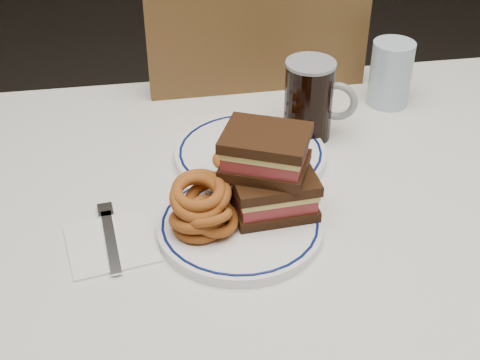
{
  "coord_description": "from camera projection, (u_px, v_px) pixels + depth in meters",
  "views": [
    {
      "loc": [
        -0.17,
        -0.88,
        1.41
      ],
      "look_at": [
        -0.03,
        -0.07,
        0.83
      ],
      "focal_mm": 50.0,
      "sensor_mm": 36.0,
      "label": 1
    }
  ],
  "objects": [
    {
      "name": "chair_far",
      "position": [
        247.0,
        145.0,
        1.64
      ],
      "size": [
        0.46,
        0.46,
        0.98
      ],
      "color": "#4F3219",
      "rests_on": "floor"
    },
    {
      "name": "far_plate",
      "position": [
        250.0,
        154.0,
        1.18
      ],
      "size": [
        0.27,
        0.27,
        0.02
      ],
      "color": "white",
      "rests_on": "dining_table"
    },
    {
      "name": "onion_rings_main",
      "position": [
        202.0,
        208.0,
        0.99
      ],
      "size": [
        0.11,
        0.11,
        0.08
      ],
      "color": "#67320D",
      "rests_on": "main_plate"
    },
    {
      "name": "dining_table",
      "position": [
        253.0,
        241.0,
        1.17
      ],
      "size": [
        1.27,
        0.87,
        0.75
      ],
      "color": "silver",
      "rests_on": "floor"
    },
    {
      "name": "beer_mug",
      "position": [
        310.0,
        99.0,
        1.21
      ],
      "size": [
        0.13,
        0.09,
        0.15
      ],
      "color": "black",
      "rests_on": "dining_table"
    },
    {
      "name": "main_plate",
      "position": [
        240.0,
        225.0,
        1.02
      ],
      "size": [
        0.25,
        0.25,
        0.02
      ],
      "color": "white",
      "rests_on": "dining_table"
    },
    {
      "name": "water_glass",
      "position": [
        391.0,
        74.0,
        1.32
      ],
      "size": [
        0.08,
        0.08,
        0.13
      ],
      "primitive_type": "cylinder",
      "color": "#9EBDCC",
      "rests_on": "dining_table"
    },
    {
      "name": "ketchup_ramekin",
      "position": [
        217.0,
        188.0,
        1.06
      ],
      "size": [
        0.06,
        0.06,
        0.04
      ],
      "color": "silver",
      "rests_on": "main_plate"
    },
    {
      "name": "napkin_fork",
      "position": [
        111.0,
        242.0,
        1.0
      ],
      "size": [
        0.15,
        0.17,
        0.01
      ],
      "color": "white",
      "rests_on": "dining_table"
    },
    {
      "name": "onion_rings_far",
      "position": [
        250.0,
        145.0,
        1.16
      ],
      "size": [
        0.13,
        0.12,
        0.06
      ],
      "color": "#67320D",
      "rests_on": "far_plate"
    },
    {
      "name": "reuben_sandwich",
      "position": [
        269.0,
        172.0,
        1.01
      ],
      "size": [
        0.16,
        0.14,
        0.13
      ],
      "color": "black",
      "rests_on": "main_plate"
    }
  ]
}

